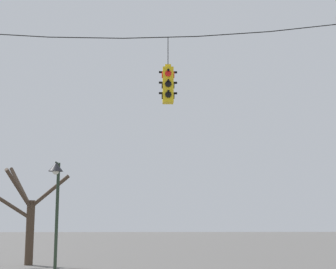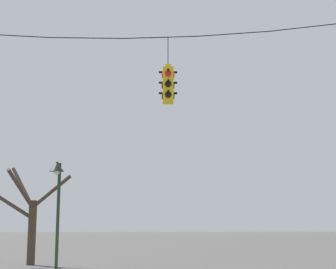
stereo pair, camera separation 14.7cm
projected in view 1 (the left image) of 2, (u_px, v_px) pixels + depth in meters
The scene contains 4 objects.
span_wire at pixel (86, 32), 16.50m from camera, with size 16.69×0.03×0.65m.
traffic_light_near_right_pole at pixel (168, 85), 16.32m from camera, with size 0.58×0.58×2.17m.
street_lamp at pixel (56, 185), 18.81m from camera, with size 0.54×0.93×4.11m.
bare_tree at pixel (28, 216), 23.55m from camera, with size 3.73×3.34×4.58m.
Camera 1 is at (1.93, -15.96, 1.86)m, focal length 55.00 mm.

